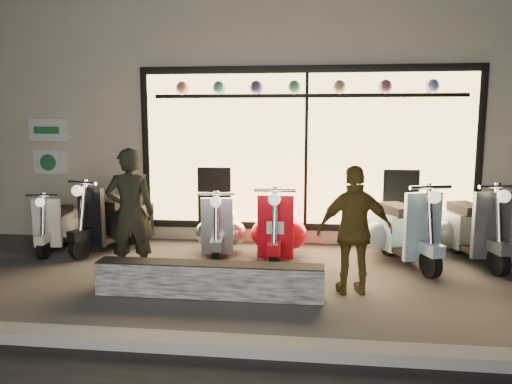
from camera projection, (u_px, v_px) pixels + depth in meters
The scene contains 12 objects.
ground at pixel (239, 279), 6.41m from camera, with size 40.00×40.00×0.00m, color #383533.
kerb at pixel (204, 344), 4.43m from camera, with size 40.00×0.25×0.12m, color slate.
shop_building at pixel (273, 116), 10.99m from camera, with size 10.20×6.23×4.20m.
graffiti_barrier at pixel (209, 280), 5.77m from camera, with size 2.64×0.28×0.40m, color black.
scooter_silver at pixel (220, 228), 7.54m from camera, with size 0.55×1.41×1.00m.
scooter_red at pixel (278, 229), 7.32m from camera, with size 0.49×1.51×1.09m.
scooter_black at pixel (120, 220), 7.95m from camera, with size 0.89×1.51×1.10m.
scooter_cream at pixel (60, 225), 7.93m from camera, with size 0.51×1.29×0.91m.
scooter_blue at pixel (399, 229), 7.21m from camera, with size 0.87×1.59×1.15m.
scooter_grey at pixel (467, 228), 7.32m from camera, with size 0.74×1.60×1.14m.
man at pixel (131, 213), 6.42m from camera, with size 0.61×0.40×1.68m, color black.
woman at pixel (355, 230), 5.80m from camera, with size 0.89×0.37×1.52m, color brown.
Camera 1 is at (0.96, -6.10, 2.05)m, focal length 35.00 mm.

